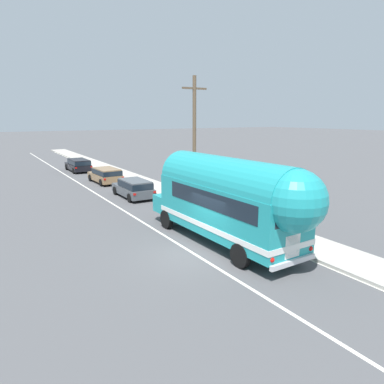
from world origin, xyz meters
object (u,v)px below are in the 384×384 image
Objects in this scene: utility_pole at (194,140)px; painted_bus at (231,198)px; car_lead at (134,187)px; car_third at (79,164)px; car_second at (106,174)px.

painted_bus is at bearing -109.98° from utility_pole.
car_third is at bearing 90.81° from car_lead.
car_second is at bearing 88.95° from car_lead.
painted_bus reaches higher than car_second.
car_third is (-0.22, 15.37, 0.02)m from car_lead.
car_third is at bearing 98.45° from utility_pole.
car_second is at bearing 89.35° from painted_bus.
car_lead and car_second have the same top height.
car_lead and car_third have the same top height.
painted_bus is at bearing -89.72° from car_third.
utility_pole is 1.78× the size of car_third.
utility_pole is at bearing -81.55° from car_third.
painted_bus is (-2.77, -7.63, -2.12)m from utility_pole.
painted_bus is at bearing -90.42° from car_lead.
car_third is (-0.34, 8.44, 0.00)m from car_second.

